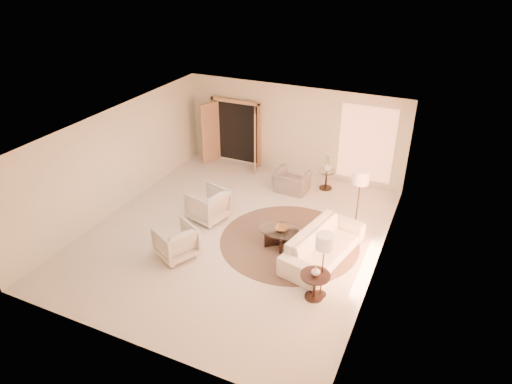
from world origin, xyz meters
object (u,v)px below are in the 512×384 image
at_px(end_table, 315,282).
at_px(floor_lamp_far, 324,245).
at_px(side_vase, 327,167).
at_px(end_vase, 316,271).
at_px(armchair_right, 176,240).
at_px(sofa, 324,245).
at_px(side_table, 326,178).
at_px(bowl, 281,229).
at_px(accent_chair, 292,178).
at_px(armchair_left, 208,203).
at_px(floor_lamp_near, 361,180).
at_px(coffee_table, 281,235).

bearing_deg(end_table, floor_lamp_far, 53.14).
bearing_deg(side_vase, end_vase, -76.01).
relative_size(armchair_right, side_vase, 3.27).
height_order(sofa, side_table, sofa).
bearing_deg(bowl, side_table, 87.61).
distance_m(accent_chair, floor_lamp_far, 4.67).
bearing_deg(sofa, side_table, 28.11).
bearing_deg(armchair_right, accent_chair, -170.78).
distance_m(armchair_left, accent_chair, 2.78).
height_order(armchair_right, side_vase, armchair_right).
xyz_separation_m(side_table, floor_lamp_far, (1.28, -4.63, 0.92)).
bearing_deg(end_vase, armchair_left, 152.86).
bearing_deg(armchair_right, side_table, -178.12).
xyz_separation_m(armchair_left, floor_lamp_near, (3.68, 1.10, 0.96)).
bearing_deg(side_vase, end_table, -76.01).
bearing_deg(floor_lamp_near, side_table, 125.89).
relative_size(coffee_table, bowl, 4.35).
bearing_deg(armchair_left, coffee_table, 96.55).
relative_size(accent_chair, bowl, 3.01).
xyz_separation_m(armchair_left, end_vase, (3.53, -1.81, 0.22)).
bearing_deg(floor_lamp_near, floor_lamp_far, -91.12).
bearing_deg(armchair_left, armchair_right, 19.38).
xyz_separation_m(armchair_right, accent_chair, (1.32, 4.11, -0.01)).
height_order(armchair_left, floor_lamp_near, floor_lamp_near).
height_order(bowl, side_vase, side_vase).
xyz_separation_m(accent_chair, floor_lamp_near, (2.22, -1.27, 1.00)).
distance_m(armchair_left, end_table, 3.96).
bearing_deg(end_vase, sofa, 99.83).
relative_size(armchair_right, accent_chair, 0.89).
xyz_separation_m(armchair_right, end_table, (3.39, -0.06, -0.03)).
bearing_deg(end_table, side_vase, 103.99).
bearing_deg(accent_chair, end_vase, 119.00).
relative_size(floor_lamp_near, end_vase, 8.74).
xyz_separation_m(end_table, end_vase, (0.00, 0.00, 0.28)).
bearing_deg(sofa, armchair_left, 95.40).
bearing_deg(floor_lamp_far, coffee_table, 136.31).
distance_m(armchair_right, side_table, 5.19).
xyz_separation_m(armchair_right, end_vase, (3.39, -0.06, 0.25)).
relative_size(armchair_left, coffee_table, 0.67).
height_order(accent_chair, end_vase, accent_chair).
relative_size(armchair_left, armchair_right, 1.08).
bearing_deg(end_table, coffee_table, 131.64).
distance_m(sofa, end_vase, 1.46).
distance_m(coffee_table, floor_lamp_far, 2.21).
bearing_deg(armchair_right, end_table, 115.94).
height_order(armchair_left, end_vase, armchair_left).
height_order(armchair_left, accent_chair, armchair_left).
bearing_deg(side_vase, sofa, -74.31).
bearing_deg(accent_chair, end_table, 119.00).
bearing_deg(accent_chair, sofa, 126.00).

